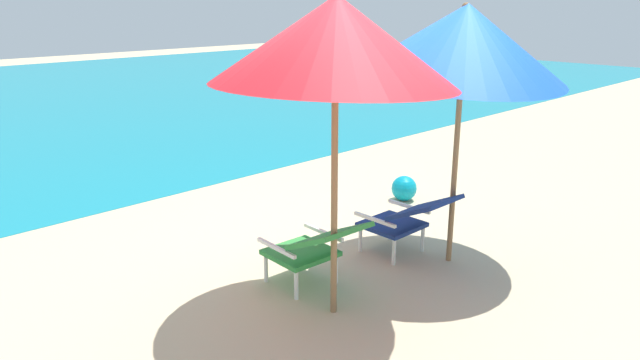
% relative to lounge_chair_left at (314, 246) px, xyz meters
% --- Properties ---
extents(ground_plane, '(40.00, 40.00, 0.00)m').
position_rel_lounge_chair_left_xyz_m(ground_plane, '(0.55, 3.94, -0.40)').
color(ground_plane, '#CCB78E').
extents(lounge_chair_left, '(0.58, 0.90, 0.68)m').
position_rel_lounge_chair_left_xyz_m(lounge_chair_left, '(0.00, 0.00, 0.00)').
color(lounge_chair_left, '#338E3D').
rests_on(lounge_chair_left, ground_plane).
extents(lounge_chair_right, '(0.55, 0.88, 0.68)m').
position_rel_lounge_chair_left_xyz_m(lounge_chair_right, '(1.09, -0.13, 0.00)').
color(lounge_chair_right, navy).
rests_on(lounge_chair_right, ground_plane).
extents(beach_umbrella_left, '(1.84, 1.81, 2.44)m').
position_rel_lounge_chair_left_xyz_m(beach_umbrella_left, '(-0.15, -0.38, 1.68)').
color(beach_umbrella_left, olive).
rests_on(beach_umbrella_left, ground_plane).
extents(beach_umbrella_right, '(2.08, 2.12, 2.41)m').
position_rel_lounge_chair_left_xyz_m(beach_umbrella_right, '(1.32, -0.47, 1.62)').
color(beach_umbrella_right, olive).
rests_on(beach_umbrella_right, ground_plane).
extents(beach_ball, '(0.31, 0.31, 0.31)m').
position_rel_lounge_chair_left_xyz_m(beach_ball, '(2.41, 0.91, -0.25)').
color(beach_ball, '#0A93AD').
rests_on(beach_ball, ground_plane).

